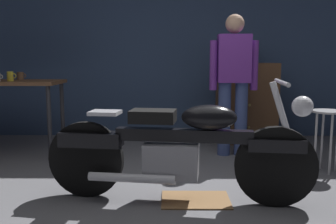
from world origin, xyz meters
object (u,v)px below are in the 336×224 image
at_px(shop_stool, 327,124).
at_px(wooden_dresser, 246,103).
at_px(mug_yellow_tall, 10,76).
at_px(mug_brown_stoneware, 20,76).
at_px(motorcycle, 179,147).
at_px(person_standing, 234,79).

height_order(shop_stool, wooden_dresser, wooden_dresser).
distance_m(wooden_dresser, mug_yellow_tall, 3.04).
relative_size(shop_stool, mug_brown_stoneware, 5.59).
distance_m(motorcycle, mug_yellow_tall, 2.42).
bearing_deg(person_standing, motorcycle, 66.68).
bearing_deg(motorcycle, wooden_dresser, 74.08).
bearing_deg(mug_yellow_tall, motorcycle, -35.61).
bearing_deg(person_standing, shop_stool, 141.40).
distance_m(shop_stool, mug_yellow_tall, 3.52).
xyz_separation_m(person_standing, shop_stool, (0.85, -0.69, -0.43)).
bearing_deg(shop_stool, wooden_dresser, 111.40).
bearing_deg(shop_stool, mug_yellow_tall, 170.72).
height_order(motorcycle, person_standing, person_standing).
distance_m(shop_stool, mug_brown_stoneware, 3.59).
relative_size(person_standing, shop_stool, 2.61).
distance_m(person_standing, wooden_dresser, 0.86).
bearing_deg(mug_brown_stoneware, person_standing, -3.82).
bearing_deg(wooden_dresser, mug_brown_stoneware, -169.51).
height_order(person_standing, shop_stool, person_standing).
bearing_deg(mug_yellow_tall, wooden_dresser, 16.18).
distance_m(motorcycle, shop_stool, 1.73).
bearing_deg(mug_yellow_tall, shop_stool, -9.28).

